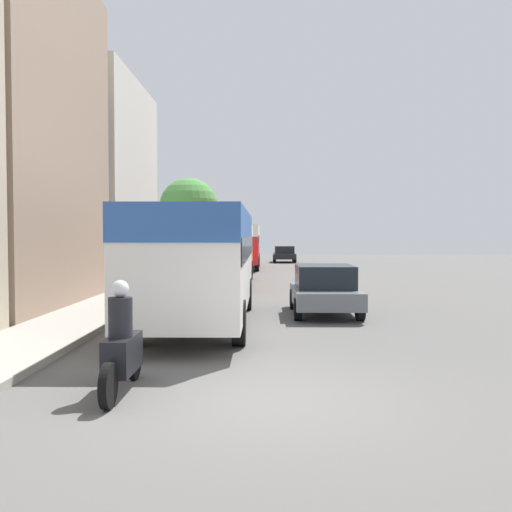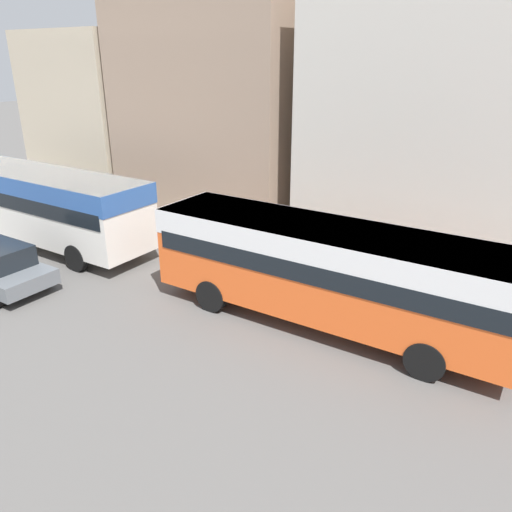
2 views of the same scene
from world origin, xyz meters
name	(u,v)px [view 2 (image 2 of 2)]	position (x,y,z in m)	size (l,w,h in m)	color
sidewalk	(25,200)	(-5.10, 0.00, 0.07)	(2.20, 120.00, 0.15)	#9E998E
building_corner	(108,115)	(-9.34, 2.32, 4.21)	(6.28, 6.42, 8.43)	#BCAD93
building_midblock	(221,94)	(-9.08, 10.24, 5.64)	(5.76, 8.70, 11.29)	gray
building_far_terrace	(451,122)	(-9.54, 20.25, 4.99)	(6.68, 9.44, 9.98)	beige
bus_lead	(47,199)	(-1.70, 7.05, 1.96)	(2.59, 9.49, 3.01)	silver
bus_following	(327,262)	(-1.90, 19.10, 1.91)	(2.57, 10.35, 2.92)	#EA5B23
pedestrian_near_curb	(382,268)	(-4.53, 19.85, 0.94)	(0.41, 0.41, 1.57)	#232838
pedestrian_walking_away	(303,245)	(-4.89, 16.81, 1.01)	(0.35, 0.35, 1.68)	#232838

